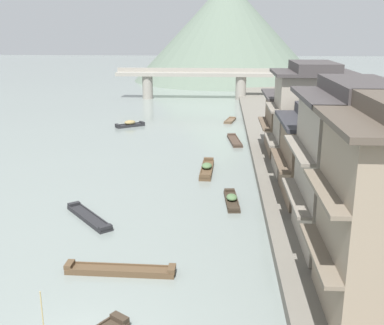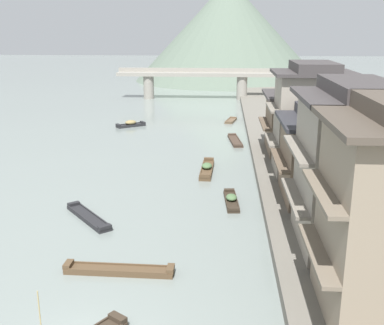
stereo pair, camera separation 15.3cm
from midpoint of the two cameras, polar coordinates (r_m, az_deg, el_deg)
name	(u,v)px [view 2 (the right image)]	position (r m, az deg, el deg)	size (l,w,h in m)	color
riverbank_right	(344,152)	(47.46, 18.23, 1.23)	(18.00, 110.00, 0.67)	#6B665B
boat_moored_nearest	(231,200)	(33.06, 4.98, -4.59)	(1.14, 4.11, 0.61)	#33281E
boat_moored_second	(119,270)	(24.29, -8.74, -12.92)	(5.59, 0.93, 0.48)	brown
boat_moored_third	(235,141)	(50.72, 5.39, 2.66)	(1.63, 5.43, 0.38)	#423328
boat_moored_far	(207,169)	(39.92, 1.95, -0.79)	(1.13, 5.33, 0.78)	brown
boat_midriver_drifting	(131,124)	(59.01, -7.45, 4.69)	(3.62, 2.98, 0.81)	#232326
boat_midriver_upstream	(88,217)	(30.94, -12.44, -6.57)	(3.96, 4.45, 0.41)	#232326
boat_upstream_distant	(231,121)	(61.95, 4.85, 5.14)	(1.71, 3.65, 0.35)	brown
house_waterfront_second	(353,167)	(25.44, 19.33, -0.55)	(6.30, 6.93, 8.74)	gray
house_waterfront_tall	(320,155)	(32.40, 15.60, 0.86)	(5.90, 6.98, 6.14)	#75604C
house_waterfront_narrow	(310,119)	(37.97, 14.41, 5.16)	(6.46, 5.53, 8.74)	gray
house_waterfront_far	(295,120)	(44.60, 12.57, 5.14)	(6.04, 7.15, 6.14)	#75604C
stone_bridge	(195,79)	(81.56, 0.43, 10.21)	(27.00, 2.40, 5.24)	gray
hill_far_west	(219,33)	(121.47, 3.42, 15.56)	(39.28, 39.28, 21.46)	slate
hill_far_centre	(228,31)	(113.16, 4.53, 15.81)	(43.80, 43.80, 22.68)	#5B6B5B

